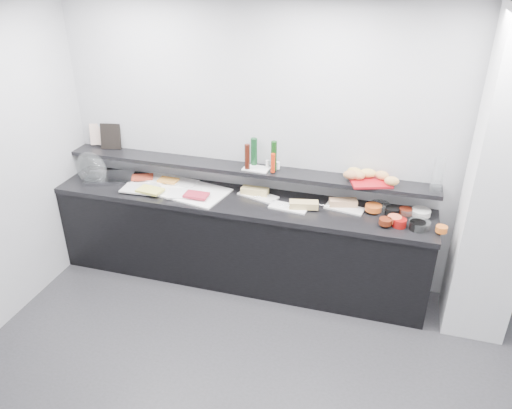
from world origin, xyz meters
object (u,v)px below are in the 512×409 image
(condiment_tray, at_px, (256,169))
(bread_tray, at_px, (371,182))
(carafe, at_px, (438,175))
(sandwich_plate_mid, at_px, (289,207))
(framed_print, at_px, (111,136))
(cloche_base, at_px, (110,178))

(condiment_tray, distance_m, bread_tray, 1.05)
(bread_tray, bearing_deg, carafe, -19.34)
(condiment_tray, relative_size, bread_tray, 0.71)
(sandwich_plate_mid, distance_m, bread_tray, 0.76)
(framed_print, bearing_deg, sandwich_plate_mid, -20.04)
(cloche_base, xyz_separation_m, condiment_tray, (1.52, 0.13, 0.24))
(cloche_base, xyz_separation_m, bread_tray, (2.57, 0.12, 0.24))
(framed_print, xyz_separation_m, carafe, (3.18, -0.11, 0.02))
(framed_print, bearing_deg, bread_tray, -13.34)
(sandwich_plate_mid, height_order, framed_print, framed_print)
(cloche_base, bearing_deg, framed_print, 87.65)
(cloche_base, bearing_deg, carafe, -17.67)
(cloche_base, height_order, sandwich_plate_mid, cloche_base)
(sandwich_plate_mid, height_order, carafe, carafe)
(bread_tray, bearing_deg, sandwich_plate_mid, 177.70)
(sandwich_plate_mid, relative_size, framed_print, 1.33)
(framed_print, relative_size, bread_tray, 0.75)
(framed_print, bearing_deg, condiment_tray, -14.52)
(cloche_base, distance_m, framed_print, 0.43)
(framed_print, bearing_deg, cloche_base, -83.68)
(sandwich_plate_mid, xyz_separation_m, bread_tray, (0.69, 0.20, 0.25))
(framed_print, bearing_deg, carafe, -13.05)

